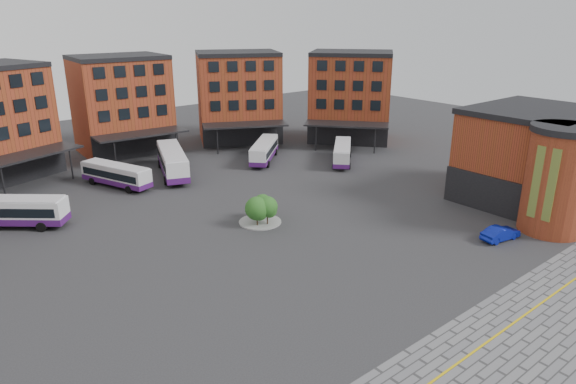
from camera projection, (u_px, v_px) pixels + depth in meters
ground at (326, 271)px, 43.20m from camera, size 160.00×160.00×0.00m
yellow_line at (492, 338)px, 34.21m from camera, size 26.00×0.15×0.02m
main_building at (95, 122)px, 65.78m from camera, size 94.14×42.48×14.60m
east_building at (535, 159)px, 56.46m from camera, size 17.40×15.40×10.60m
tree_island at (262, 208)px, 52.18m from camera, size 4.40×4.40×3.13m
bus_b at (11, 211)px, 51.56m from camera, size 9.93×9.02×3.08m
bus_c at (116, 175)px, 63.60m from camera, size 5.66×10.25×2.83m
bus_d at (172, 161)px, 68.02m from camera, size 7.11×12.63×3.50m
bus_e at (264, 150)px, 74.67m from camera, size 9.27×8.73×2.92m
bus_f at (342, 152)px, 73.78m from camera, size 8.76×8.43×2.78m
blue_car at (500, 233)px, 48.84m from camera, size 4.34×2.13×1.37m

